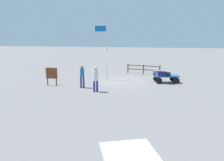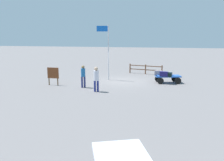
{
  "view_description": "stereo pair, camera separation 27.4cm",
  "coord_description": "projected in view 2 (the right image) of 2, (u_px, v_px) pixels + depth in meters",
  "views": [
    {
      "loc": [
        -3.33,
        18.89,
        3.73
      ],
      "look_at": [
        -0.5,
        6.0,
        1.2
      ],
      "focal_mm": 37.08,
      "sensor_mm": 36.0,
      "label": 1
    },
    {
      "loc": [
        -3.59,
        18.83,
        3.73
      ],
      "look_at": [
        -0.5,
        6.0,
        1.2
      ],
      "focal_mm": 37.08,
      "sensor_mm": 36.0,
      "label": 2
    }
  ],
  "objects": [
    {
      "name": "worker_lead",
      "position": [
        83.0,
        75.0,
        16.92
      ],
      "size": [
        0.43,
        0.43,
        1.65
      ],
      "color": "navy",
      "rests_on": "ground"
    },
    {
      "name": "suitcase_navy",
      "position": [
        169.0,
        75.0,
        18.18
      ],
      "size": [
        0.52,
        0.47,
        0.3
      ],
      "color": "black",
      "rests_on": "luggage_cart"
    },
    {
      "name": "suitcase_grey",
      "position": [
        168.0,
        73.0,
        18.78
      ],
      "size": [
        0.63,
        0.34,
        0.3
      ],
      "color": "gray",
      "rests_on": "luggage_cart"
    },
    {
      "name": "luggage_cart",
      "position": [
        168.0,
        78.0,
        18.74
      ],
      "size": [
        2.16,
        1.52,
        0.61
      ],
      "color": "blue",
      "rests_on": "ground"
    },
    {
      "name": "worker_trailing",
      "position": [
        96.0,
        77.0,
        15.64
      ],
      "size": [
        0.43,
        0.43,
        1.71
      ],
      "color": "navy",
      "rests_on": "ground"
    },
    {
      "name": "wooden_fence",
      "position": [
        146.0,
        69.0,
        23.08
      ],
      "size": [
        3.35,
        0.79,
        0.97
      ],
      "color": "brown",
      "rests_on": "ground"
    },
    {
      "name": "ground_plane",
      "position": [
        123.0,
        81.0,
        19.51
      ],
      "size": [
        120.0,
        120.0,
        0.0
      ],
      "primitive_type": "plane",
      "color": "slate"
    },
    {
      "name": "suitcase_tan",
      "position": [
        158.0,
        73.0,
        19.04
      ],
      "size": [
        0.61,
        0.35,
        0.34
      ],
      "color": "gray",
      "rests_on": "luggage_cart"
    },
    {
      "name": "suitcase_maroon",
      "position": [
        164.0,
        74.0,
        18.25
      ],
      "size": [
        0.67,
        0.41,
        0.38
      ],
      "color": "#1B1954",
      "rests_on": "luggage_cart"
    },
    {
      "name": "signboard",
      "position": [
        53.0,
        74.0,
        17.74
      ],
      "size": [
        0.91,
        0.09,
        1.38
      ],
      "color": "#4C3319",
      "rests_on": "ground"
    },
    {
      "name": "flagpole",
      "position": [
        107.0,
        48.0,
        19.56
      ],
      "size": [
        1.05,
        0.22,
        4.69
      ],
      "color": "silver",
      "rests_on": "ground"
    }
  ]
}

